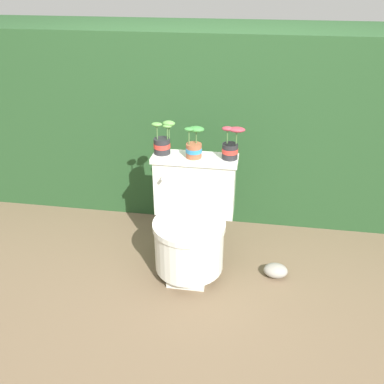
{
  "coord_description": "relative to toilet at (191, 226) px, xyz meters",
  "views": [
    {
      "loc": [
        0.27,
        -2.1,
        1.7
      ],
      "look_at": [
        -0.08,
        0.1,
        0.52
      ],
      "focal_mm": 40.0,
      "sensor_mm": 36.0,
      "label": 1
    }
  ],
  "objects": [
    {
      "name": "ground_plane",
      "position": [
        0.08,
        -0.06,
        -0.31
      ],
      "size": [
        12.0,
        12.0,
        0.0
      ],
      "primitive_type": "plane",
      "color": "brown"
    },
    {
      "name": "hedge_backdrop",
      "position": [
        0.08,
        1.0,
        0.36
      ],
      "size": [
        4.31,
        0.83,
        1.33
      ],
      "color": "#234723",
      "rests_on": "ground"
    },
    {
      "name": "toilet",
      "position": [
        0.0,
        0.0,
        0.0
      ],
      "size": [
        0.51,
        0.53,
        0.7
      ],
      "color": "silver",
      "rests_on": "ground"
    },
    {
      "name": "potted_plant_left",
      "position": [
        -0.2,
        0.16,
        0.46
      ],
      "size": [
        0.14,
        0.1,
        0.2
      ],
      "color": "#262628",
      "rests_on": "toilet"
    },
    {
      "name": "potted_plant_midleft",
      "position": [
        -0.0,
        0.13,
        0.46
      ],
      "size": [
        0.11,
        0.1,
        0.19
      ],
      "color": "#9E5638",
      "rests_on": "toilet"
    },
    {
      "name": "potted_plant_middle",
      "position": [
        0.21,
        0.15,
        0.47
      ],
      "size": [
        0.13,
        0.09,
        0.19
      ],
      "color": "#262628",
      "rests_on": "toilet"
    },
    {
      "name": "garden_stone",
      "position": [
        0.53,
        -0.01,
        -0.27
      ],
      "size": [
        0.15,
        0.12,
        0.08
      ],
      "color": "gray",
      "rests_on": "ground"
    }
  ]
}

